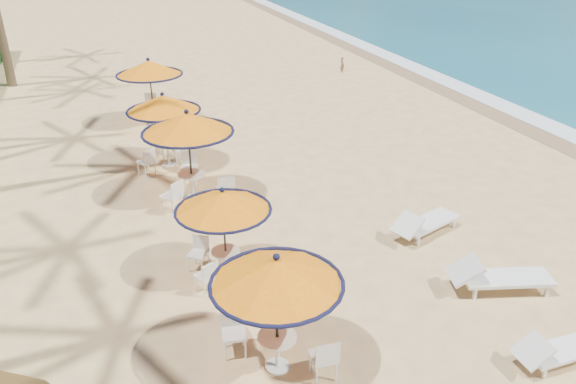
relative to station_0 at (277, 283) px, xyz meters
name	(u,v)px	position (x,y,z in m)	size (l,w,h in m)	color
ground	(503,319)	(4.67, -0.20, -1.81)	(160.00, 160.00, 0.00)	tan
foam_strip	(534,120)	(13.97, 9.80, -1.81)	(1.20, 140.00, 0.04)	white
wetsand_band	(516,122)	(13.07, 9.80, -1.81)	(1.40, 140.00, 0.02)	olive
station_0	(277,283)	(0.00, 0.00, 0.00)	(2.27, 2.27, 2.37)	black
station_1	(222,213)	(-0.22, 3.07, -0.21)	(2.09, 2.09, 2.18)	black
station_2	(189,135)	(-0.20, 7.19, 0.13)	(2.54, 2.66, 2.64)	black
station_3	(163,112)	(-0.53, 9.90, -0.03)	(2.33, 2.33, 2.43)	black
station_4	(150,73)	(-0.43, 14.20, 0.18)	(2.50, 2.54, 2.61)	black
lounger_near	(558,350)	(4.74, -1.53, -1.51)	(1.80, 0.58, 0.64)	white
lounger_mid	(497,276)	(5.12, 0.67, -1.44)	(2.30, 1.25, 0.79)	white
lounger_far	(424,223)	(4.92, 3.25, -1.47)	(2.12, 1.29, 0.73)	white
person	(342,64)	(9.83, 19.40, -1.38)	(0.31, 0.21, 0.86)	#8A5946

